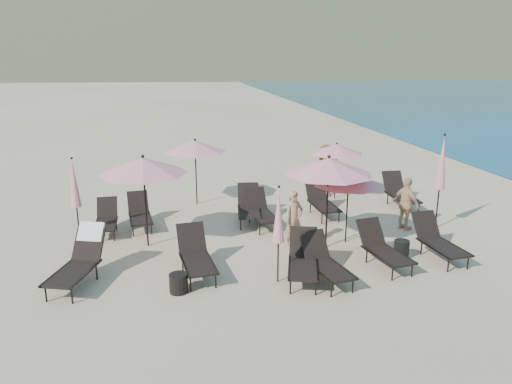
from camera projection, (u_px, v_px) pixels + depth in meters
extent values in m
plane|color=#D6BA8C|center=(337.00, 274.00, 11.73)|extent=(800.00, 800.00, 0.00)
cone|color=brown|center=(257.00, 11.00, 298.36)|extent=(690.00, 690.00, 55.00)
cone|color=brown|center=(427.00, 34.00, 354.82)|extent=(280.00, 280.00, 32.00)
cube|color=beige|center=(77.00, 25.00, 289.90)|extent=(18.00, 16.00, 38.00)
cube|color=black|center=(71.00, 274.00, 10.82)|extent=(1.10, 1.49, 0.06)
cube|color=black|center=(89.00, 245.00, 11.59)|extent=(0.82, 0.71, 0.69)
cylinder|color=black|center=(46.00, 294.00, 10.38)|extent=(0.04, 0.04, 0.38)
cylinder|color=black|center=(73.00, 270.00, 11.48)|extent=(0.04, 0.04, 0.38)
cylinder|color=black|center=(72.00, 295.00, 10.31)|extent=(0.04, 0.04, 0.38)
cylinder|color=black|center=(97.00, 272.00, 11.40)|extent=(0.04, 0.04, 0.38)
cube|color=black|center=(58.00, 272.00, 10.91)|extent=(0.55, 1.43, 0.04)
cube|color=black|center=(87.00, 274.00, 10.83)|extent=(0.55, 1.43, 0.04)
cube|color=silver|center=(91.00, 232.00, 11.67)|extent=(0.67, 0.50, 0.42)
cube|color=black|center=(198.00, 264.00, 11.35)|extent=(0.78, 1.35, 0.05)
cube|color=black|center=(191.00, 238.00, 12.06)|extent=(0.71, 0.55, 0.66)
cylinder|color=black|center=(191.00, 284.00, 10.83)|extent=(0.04, 0.04, 0.37)
cylinder|color=black|center=(183.00, 264.00, 11.85)|extent=(0.04, 0.04, 0.37)
cylinder|color=black|center=(216.00, 280.00, 10.99)|extent=(0.04, 0.04, 0.37)
cylinder|color=black|center=(206.00, 261.00, 12.01)|extent=(0.04, 0.04, 0.37)
cube|color=black|center=(184.00, 265.00, 11.31)|extent=(0.18, 1.45, 0.04)
cube|color=black|center=(212.00, 261.00, 11.49)|extent=(0.18, 1.45, 0.04)
cube|color=black|center=(303.00, 269.00, 11.15)|extent=(0.98, 1.39, 0.05)
cube|color=black|center=(303.00, 242.00, 11.87)|extent=(0.76, 0.64, 0.65)
cylinder|color=black|center=(290.00, 286.00, 10.72)|extent=(0.04, 0.04, 0.36)
cylinder|color=black|center=(291.00, 266.00, 11.75)|extent=(0.04, 0.04, 0.36)
cylinder|color=black|center=(316.00, 287.00, 10.67)|extent=(0.04, 0.04, 0.36)
cylinder|color=black|center=(314.00, 266.00, 11.71)|extent=(0.04, 0.04, 0.36)
cube|color=black|center=(289.00, 267.00, 11.22)|extent=(0.44, 1.37, 0.04)
cube|color=black|center=(317.00, 268.00, 11.17)|extent=(0.44, 1.37, 0.04)
cube|color=black|center=(331.00, 270.00, 11.09)|extent=(0.82, 1.30, 0.05)
cube|color=black|center=(314.00, 245.00, 11.74)|extent=(0.69, 0.56, 0.63)
cylinder|color=black|center=(331.00, 290.00, 10.59)|extent=(0.04, 0.04, 0.34)
cylinder|color=black|center=(309.00, 270.00, 11.53)|extent=(0.04, 0.04, 0.34)
cylinder|color=black|center=(353.00, 286.00, 10.77)|extent=(0.04, 0.04, 0.34)
cylinder|color=black|center=(329.00, 267.00, 11.71)|extent=(0.04, 0.04, 0.34)
cube|color=black|center=(318.00, 271.00, 11.03)|extent=(0.26, 1.36, 0.04)
cube|color=black|center=(342.00, 267.00, 11.23)|extent=(0.26, 1.36, 0.04)
cube|color=black|center=(390.00, 256.00, 11.85)|extent=(0.83, 1.33, 0.05)
cube|color=black|center=(371.00, 232.00, 12.52)|extent=(0.71, 0.56, 0.64)
cylinder|color=black|center=(392.00, 273.00, 11.35)|extent=(0.04, 0.04, 0.35)
cylinder|color=black|center=(367.00, 256.00, 12.31)|extent=(0.04, 0.04, 0.35)
cylinder|color=black|center=(412.00, 270.00, 11.53)|extent=(0.04, 0.04, 0.35)
cylinder|color=black|center=(385.00, 253.00, 12.49)|extent=(0.04, 0.04, 0.35)
cube|color=black|center=(377.00, 256.00, 11.79)|extent=(0.26, 1.38, 0.04)
cube|color=black|center=(399.00, 253.00, 12.00)|extent=(0.26, 1.38, 0.04)
cube|color=black|center=(445.00, 248.00, 12.30)|extent=(0.75, 1.32, 0.05)
cube|color=black|center=(426.00, 225.00, 13.00)|extent=(0.69, 0.53, 0.65)
cylinder|color=black|center=(448.00, 265.00, 11.79)|extent=(0.04, 0.04, 0.36)
cylinder|color=black|center=(421.00, 248.00, 12.79)|extent=(0.04, 0.04, 0.36)
cylinder|color=black|center=(468.00, 262.00, 11.93)|extent=(0.04, 0.04, 0.36)
cylinder|color=black|center=(440.00, 246.00, 12.94)|extent=(0.04, 0.04, 0.36)
cube|color=black|center=(433.00, 248.00, 12.26)|extent=(0.15, 1.43, 0.04)
cube|color=black|center=(455.00, 246.00, 12.43)|extent=(0.15, 1.43, 0.04)
cube|color=black|center=(106.00, 225.00, 14.05)|extent=(0.58, 1.12, 0.05)
cube|color=black|center=(107.00, 208.00, 14.68)|extent=(0.58, 0.43, 0.58)
cylinder|color=black|center=(96.00, 237.00, 13.61)|extent=(0.03, 0.03, 0.32)
cylinder|color=black|center=(99.00, 225.00, 14.51)|extent=(0.03, 0.03, 0.32)
cylinder|color=black|center=(114.00, 236.00, 13.70)|extent=(0.03, 0.03, 0.32)
cylinder|color=black|center=(116.00, 224.00, 14.61)|extent=(0.03, 0.03, 0.32)
cube|color=black|center=(96.00, 225.00, 14.03)|extent=(0.04, 1.26, 0.04)
cube|color=black|center=(116.00, 223.00, 14.14)|extent=(0.04, 1.26, 0.04)
cube|color=black|center=(141.00, 219.00, 14.52)|extent=(0.72, 1.23, 0.05)
cube|color=black|center=(138.00, 202.00, 15.16)|extent=(0.65, 0.50, 0.60)
cylinder|color=black|center=(133.00, 231.00, 14.05)|extent=(0.04, 0.04, 0.33)
cylinder|color=black|center=(131.00, 220.00, 14.97)|extent=(0.04, 0.04, 0.33)
cylinder|color=black|center=(151.00, 229.00, 14.19)|extent=(0.04, 0.04, 0.33)
cylinder|color=black|center=(148.00, 218.00, 15.11)|extent=(0.04, 0.04, 0.33)
cube|color=black|center=(130.00, 219.00, 14.48)|extent=(0.17, 1.32, 0.04)
cube|color=black|center=(151.00, 217.00, 14.64)|extent=(0.17, 1.32, 0.04)
cube|color=black|center=(249.00, 212.00, 15.01)|extent=(0.84, 1.37, 0.05)
cube|color=black|center=(248.00, 194.00, 15.75)|extent=(0.73, 0.58, 0.66)
cylinder|color=black|center=(241.00, 224.00, 14.53)|extent=(0.04, 0.04, 0.36)
cylinder|color=black|center=(240.00, 212.00, 15.59)|extent=(0.04, 0.04, 0.36)
cylinder|color=black|center=(260.00, 224.00, 14.56)|extent=(0.04, 0.04, 0.36)
cylinder|color=black|center=(258.00, 212.00, 15.62)|extent=(0.04, 0.04, 0.36)
cube|color=black|center=(239.00, 211.00, 15.04)|extent=(0.25, 1.44, 0.04)
cube|color=black|center=(260.00, 211.00, 15.07)|extent=(0.25, 1.44, 0.04)
cube|color=black|center=(263.00, 216.00, 14.65)|extent=(0.75, 1.30, 0.05)
cube|color=black|center=(255.00, 199.00, 15.34)|extent=(0.68, 0.52, 0.64)
cylinder|color=black|center=(260.00, 229.00, 14.15)|extent=(0.04, 0.04, 0.35)
cylinder|color=black|center=(250.00, 217.00, 15.14)|extent=(0.04, 0.04, 0.35)
cylinder|color=black|center=(278.00, 227.00, 14.30)|extent=(0.04, 0.04, 0.35)
cylinder|color=black|center=(267.00, 216.00, 15.29)|extent=(0.04, 0.04, 0.35)
cube|color=black|center=(253.00, 216.00, 14.61)|extent=(0.16, 1.40, 0.04)
cube|color=black|center=(273.00, 215.00, 14.78)|extent=(0.16, 1.40, 0.04)
cube|color=black|center=(325.00, 206.00, 15.57)|extent=(0.68, 1.28, 0.05)
cube|color=black|center=(316.00, 190.00, 16.28)|extent=(0.66, 0.49, 0.65)
cylinder|color=black|center=(322.00, 218.00, 15.07)|extent=(0.04, 0.04, 0.36)
cylinder|color=black|center=(310.00, 208.00, 16.08)|extent=(0.04, 0.04, 0.36)
cylinder|color=black|center=(339.00, 217.00, 15.18)|extent=(0.04, 0.04, 0.36)
cylinder|color=black|center=(326.00, 206.00, 16.20)|extent=(0.04, 0.04, 0.36)
cube|color=black|center=(314.00, 206.00, 15.55)|extent=(0.07, 1.42, 0.04)
cube|color=black|center=(334.00, 205.00, 15.68)|extent=(0.07, 1.42, 0.04)
cube|color=black|center=(403.00, 198.00, 16.42)|extent=(0.74, 1.35, 0.05)
cube|color=black|center=(393.00, 182.00, 17.17)|extent=(0.70, 0.53, 0.68)
cylinder|color=black|center=(402.00, 209.00, 15.91)|extent=(0.04, 0.04, 0.37)
cylinder|color=black|center=(388.00, 199.00, 16.99)|extent=(0.04, 0.04, 0.37)
cylinder|color=black|center=(419.00, 208.00, 16.00)|extent=(0.04, 0.04, 0.37)
cylinder|color=black|center=(403.00, 198.00, 17.07)|extent=(0.04, 0.04, 0.37)
cube|color=black|center=(393.00, 197.00, 16.42)|extent=(0.12, 1.48, 0.04)
cube|color=black|center=(412.00, 197.00, 16.52)|extent=(0.12, 1.48, 0.04)
cylinder|color=black|center=(146.00, 204.00, 13.12)|extent=(0.05, 0.05, 2.32)
cone|color=#E88883|center=(143.00, 166.00, 12.83)|extent=(2.32, 2.32, 0.42)
sphere|color=black|center=(143.00, 156.00, 12.76)|extent=(0.09, 0.09, 0.09)
cylinder|color=black|center=(327.00, 205.00, 13.02)|extent=(0.05, 0.05, 2.33)
cone|color=#E88883|center=(329.00, 166.00, 12.73)|extent=(2.33, 2.33, 0.42)
sphere|color=black|center=(329.00, 157.00, 12.66)|extent=(0.09, 0.09, 0.09)
cylinder|color=black|center=(347.00, 209.00, 13.43)|extent=(0.04, 0.04, 1.88)
cone|color=#E88883|center=(349.00, 179.00, 13.20)|extent=(1.88, 1.88, 0.34)
sphere|color=black|center=(349.00, 172.00, 13.14)|extent=(0.07, 0.07, 0.07)
cylinder|color=black|center=(196.00, 174.00, 16.83)|extent=(0.04, 0.04, 2.09)
cone|color=#E88883|center=(195.00, 146.00, 16.57)|extent=(2.09, 2.09, 0.38)
sphere|color=black|center=(195.00, 140.00, 16.51)|extent=(0.08, 0.08, 0.08)
cylinder|color=black|center=(336.00, 173.00, 17.47)|extent=(0.04, 0.04, 1.87)
cone|color=#E88883|center=(337.00, 149.00, 17.24)|extent=(1.87, 1.87, 0.34)
sphere|color=black|center=(337.00, 143.00, 17.19)|extent=(0.07, 0.07, 0.07)
cylinder|color=black|center=(278.00, 262.00, 11.21)|extent=(0.04, 0.04, 0.97)
cone|color=#E88883|center=(279.00, 215.00, 10.91)|extent=(0.27, 0.27, 1.24)
sphere|color=black|center=(279.00, 187.00, 10.73)|extent=(0.06, 0.06, 0.06)
cylinder|color=black|center=(437.00, 208.00, 14.60)|extent=(0.04, 0.04, 1.21)
cone|color=#E88883|center=(442.00, 163.00, 14.23)|extent=(0.33, 0.33, 1.54)
sphere|color=black|center=(445.00, 135.00, 14.00)|extent=(0.08, 0.08, 0.08)
cylinder|color=black|center=(78.00, 224.00, 13.55)|extent=(0.04, 0.04, 1.02)
cone|color=#E88883|center=(74.00, 183.00, 13.24)|extent=(0.28, 0.28, 1.30)
sphere|color=black|center=(72.00, 158.00, 13.05)|extent=(0.06, 0.06, 0.06)
cylinder|color=black|center=(179.00, 283.00, 10.79)|extent=(0.41, 0.41, 0.43)
cylinder|color=black|center=(401.00, 249.00, 12.57)|extent=(0.39, 0.39, 0.47)
imported|color=#A87B5B|center=(294.00, 220.00, 13.09)|extent=(0.68, 0.58, 1.57)
imported|color=#AF7B5A|center=(326.00, 171.00, 17.82)|extent=(1.08, 1.14, 1.85)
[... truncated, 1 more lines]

